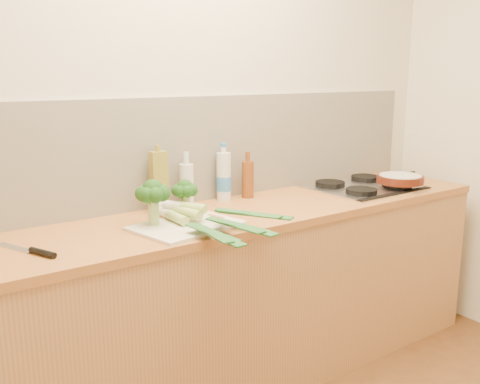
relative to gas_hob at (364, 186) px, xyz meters
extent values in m
plane|color=beige|center=(-1.02, 0.30, 0.39)|extent=(3.50, 0.00, 3.50)
cube|color=silver|center=(-1.02, 0.29, 0.26)|extent=(3.20, 0.02, 0.54)
cube|color=#B7814C|center=(-1.02, 0.00, -0.48)|extent=(3.20, 0.60, 0.86)
cube|color=#C07D38|center=(-1.02, 0.00, -0.03)|extent=(3.20, 0.62, 0.04)
cube|color=silver|center=(0.00, 0.00, -0.01)|extent=(0.58, 0.50, 0.01)
cube|color=black|center=(0.00, -0.23, 0.00)|extent=(0.58, 0.04, 0.01)
cylinder|color=black|center=(-0.15, -0.12, 0.01)|extent=(0.17, 0.17, 0.03)
cylinder|color=black|center=(0.15, -0.12, 0.01)|extent=(0.17, 0.17, 0.03)
cylinder|color=black|center=(-0.15, 0.12, 0.01)|extent=(0.17, 0.17, 0.03)
cylinder|color=black|center=(0.15, 0.12, 0.01)|extent=(0.17, 0.17, 0.03)
cube|color=beige|center=(-1.23, -0.09, -0.01)|extent=(0.49, 0.40, 0.01)
cylinder|color=#8EAC64|center=(-1.35, -0.02, 0.05)|extent=(0.05, 0.05, 0.10)
sphere|color=#143A10|center=(-1.35, -0.02, 0.15)|extent=(0.09, 0.09, 0.09)
sphere|color=#143A10|center=(-1.31, -0.02, 0.14)|extent=(0.07, 0.07, 0.07)
sphere|color=#143A10|center=(-1.32, 0.02, 0.14)|extent=(0.07, 0.07, 0.07)
sphere|color=#143A10|center=(-1.36, 0.02, 0.14)|extent=(0.07, 0.07, 0.07)
sphere|color=#143A10|center=(-1.39, 0.00, 0.14)|extent=(0.07, 0.07, 0.07)
sphere|color=#143A10|center=(-1.39, -0.04, 0.14)|extent=(0.07, 0.07, 0.07)
sphere|color=#143A10|center=(-1.36, -0.06, 0.14)|extent=(0.07, 0.07, 0.07)
sphere|color=#143A10|center=(-1.32, -0.05, 0.14)|extent=(0.07, 0.07, 0.07)
cylinder|color=#8EAC64|center=(-1.17, 0.02, 0.04)|extent=(0.04, 0.04, 0.09)
sphere|color=#143A10|center=(-1.17, 0.02, 0.13)|extent=(0.07, 0.07, 0.07)
sphere|color=#143A10|center=(-1.14, 0.02, 0.12)|extent=(0.06, 0.06, 0.06)
sphere|color=#143A10|center=(-1.15, 0.05, 0.12)|extent=(0.06, 0.06, 0.06)
sphere|color=#143A10|center=(-1.18, 0.06, 0.12)|extent=(0.06, 0.06, 0.06)
sphere|color=#143A10|center=(-1.20, 0.04, 0.12)|extent=(0.06, 0.06, 0.06)
sphere|color=#143A10|center=(-1.20, 0.01, 0.12)|extent=(0.06, 0.06, 0.06)
sphere|color=#143A10|center=(-1.18, -0.01, 0.12)|extent=(0.06, 0.06, 0.06)
sphere|color=#143A10|center=(-1.15, 0.00, 0.12)|extent=(0.06, 0.06, 0.06)
cylinder|color=white|center=(-1.25, 0.08, 0.02)|extent=(0.04, 0.12, 0.04)
cylinder|color=#9FB75B|center=(-1.25, -0.05, 0.02)|extent=(0.04, 0.15, 0.04)
cube|color=#1B4E21|center=(-1.25, -0.35, 0.02)|extent=(0.10, 0.30, 0.02)
cube|color=#1B4E21|center=(-1.25, -0.37, 0.02)|extent=(0.05, 0.34, 0.01)
cube|color=#1B4E21|center=(-1.25, -0.34, 0.03)|extent=(0.10, 0.28, 0.02)
cylinder|color=white|center=(-1.23, 0.08, 0.04)|extent=(0.06, 0.14, 0.04)
cylinder|color=#9FB75B|center=(-1.21, -0.06, 0.04)|extent=(0.07, 0.17, 0.04)
cube|color=#1B4E21|center=(-1.14, -0.36, 0.04)|extent=(0.05, 0.30, 0.02)
cube|color=#1B4E21|center=(-1.14, -0.38, 0.04)|extent=(0.12, 0.34, 0.01)
cube|color=#1B4E21|center=(-1.15, -0.35, 0.04)|extent=(0.15, 0.28, 0.02)
cylinder|color=white|center=(-1.23, 0.03, 0.06)|extent=(0.08, 0.10, 0.04)
cylinder|color=#9FB75B|center=(-1.17, -0.06, 0.06)|extent=(0.10, 0.13, 0.04)
cube|color=#1B4E21|center=(-1.04, -0.29, 0.06)|extent=(0.14, 0.30, 0.02)
cube|color=#1B4E21|center=(-1.03, -0.31, 0.06)|extent=(0.21, 0.32, 0.01)
cube|color=#1B4E21|center=(-1.04, -0.28, 0.06)|extent=(0.22, 0.24, 0.02)
cube|color=silver|center=(-1.91, 0.04, -0.01)|extent=(0.11, 0.20, 0.00)
cylinder|color=black|center=(-1.85, -0.11, 0.00)|extent=(0.07, 0.13, 0.02)
cylinder|color=#501A0D|center=(0.15, -0.13, 0.05)|extent=(0.26, 0.26, 0.04)
cylinder|color=beige|center=(0.15, -0.13, 0.07)|extent=(0.24, 0.24, 0.00)
cube|color=black|center=(0.33, -0.07, 0.05)|extent=(0.13, 0.07, 0.02)
cube|color=olive|center=(-1.20, 0.22, 0.13)|extent=(0.08, 0.05, 0.29)
cylinder|color=olive|center=(-1.20, 0.22, 0.29)|extent=(0.02, 0.02, 0.03)
cylinder|color=silver|center=(-1.05, 0.22, 0.09)|extent=(0.07, 0.07, 0.22)
cylinder|color=silver|center=(-1.05, 0.22, 0.23)|extent=(0.03, 0.03, 0.06)
cylinder|color=brown|center=(-0.68, 0.21, 0.08)|extent=(0.06, 0.06, 0.20)
cylinder|color=brown|center=(-0.68, 0.21, 0.21)|extent=(0.03, 0.03, 0.05)
cylinder|color=silver|center=(-0.82, 0.24, 0.11)|extent=(0.08, 0.08, 0.25)
cylinder|color=silver|center=(-0.82, 0.24, 0.25)|extent=(0.03, 0.03, 0.03)
cylinder|color=#357BC9|center=(-0.82, 0.24, 0.07)|extent=(0.08, 0.08, 0.08)
camera|label=1|loc=(-2.33, -2.05, 0.64)|focal=40.00mm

